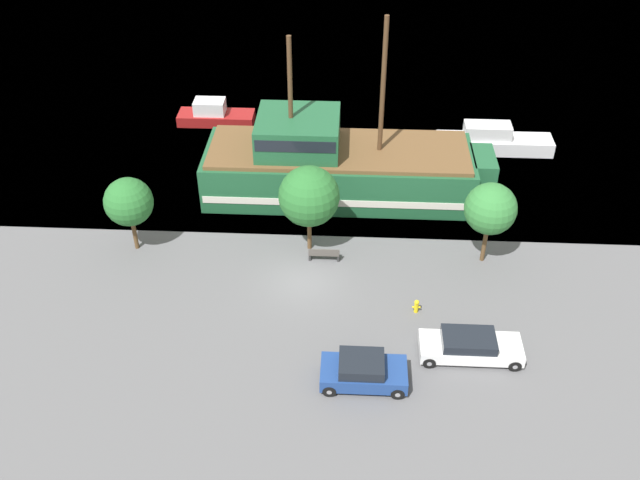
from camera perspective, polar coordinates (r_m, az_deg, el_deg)
The scene contains 12 objects.
ground_plane at distance 38.53m, azimuth -1.35°, elevation -3.17°, with size 160.00×160.00×0.00m, color #5B5B5E.
water_surface at distance 77.51m, azimuth 1.03°, elevation 18.21°, with size 80.00×80.00×0.00m, color #33566B.
pirate_ship at distance 44.54m, azimuth 1.26°, elevation 5.99°, with size 17.84×5.77×11.42m.
moored_boat_dockside at distance 51.11m, azimuth 13.64°, elevation 7.72°, with size 7.90×1.92×2.00m.
moored_boat_outer at distance 53.95m, azimuth -8.44°, elevation 9.89°, with size 5.57×1.91×1.79m.
parked_car_curb_front at distance 34.65m, azimuth 11.91°, elevation -8.30°, with size 4.81×1.89×1.28m.
parked_car_curb_mid at distance 32.79m, azimuth 3.47°, elevation -10.44°, with size 3.92×1.98×1.44m.
fire_hydrant at distance 36.65m, azimuth 7.72°, elevation -5.23°, with size 0.42×0.25×0.76m.
bench_promenade_east at distance 39.54m, azimuth 0.32°, elevation -1.13°, with size 1.71×0.45×0.85m.
tree_row_east at distance 40.28m, azimuth -15.06°, elevation 2.95°, with size 2.69×2.69×4.50m.
tree_row_mideast at distance 38.65m, azimuth -0.89°, elevation 3.51°, with size 3.35×3.35×5.21m.
tree_row_midwest at distance 38.88m, azimuth 13.48°, elevation 2.43°, with size 2.81×2.81×4.86m.
Camera 1 is at (2.40, -29.41, 24.77)m, focal length 40.00 mm.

